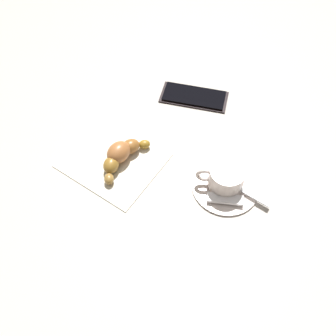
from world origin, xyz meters
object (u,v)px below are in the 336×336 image
at_px(napkin, 113,160).
at_px(espresso_cup, 225,177).
at_px(saucer, 226,185).
at_px(cell_phone, 194,96).
at_px(teaspoon, 232,184).
at_px(croissant, 120,154).
at_px(sugar_packet, 225,199).

bearing_deg(napkin, espresso_cup, -164.99).
height_order(saucer, cell_phone, saucer).
bearing_deg(teaspoon, cell_phone, -44.97).
xyz_separation_m(teaspoon, croissant, (0.22, 0.06, 0.01)).
xyz_separation_m(espresso_cup, napkin, (0.22, 0.06, -0.03)).
distance_m(saucer, sugar_packet, 0.04).
bearing_deg(espresso_cup, saucer, -172.28).
bearing_deg(saucer, teaspoon, -157.58).
height_order(saucer, teaspoon, teaspoon).
distance_m(saucer, teaspoon, 0.01).
height_order(teaspoon, sugar_packet, teaspoon).
height_order(napkin, croissant, croissant).
xyz_separation_m(saucer, espresso_cup, (0.00, 0.00, 0.03)).
height_order(napkin, cell_phone, cell_phone).
bearing_deg(sugar_packet, napkin, 163.68).
xyz_separation_m(espresso_cup, teaspoon, (-0.02, -0.01, -0.02)).
bearing_deg(napkin, cell_phone, -103.52).
height_order(espresso_cup, cell_phone, espresso_cup).
height_order(teaspoon, cell_phone, teaspoon).
relative_size(teaspoon, croissant, 0.87).
bearing_deg(cell_phone, croissant, 79.21).
height_order(sugar_packet, cell_phone, sugar_packet).
relative_size(teaspoon, cell_phone, 0.71).
xyz_separation_m(napkin, cell_phone, (-0.06, -0.24, 0.00)).
height_order(teaspoon, napkin, teaspoon).
relative_size(napkin, croissant, 1.37).
xyz_separation_m(espresso_cup, sugar_packet, (-0.02, 0.03, -0.02)).
distance_m(saucer, croissant, 0.22).
xyz_separation_m(teaspoon, cell_phone, (0.18, -0.18, -0.01)).
bearing_deg(teaspoon, espresso_cup, 18.59).
xyz_separation_m(saucer, cell_phone, (0.17, -0.18, -0.00)).
bearing_deg(croissant, espresso_cup, -166.40).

